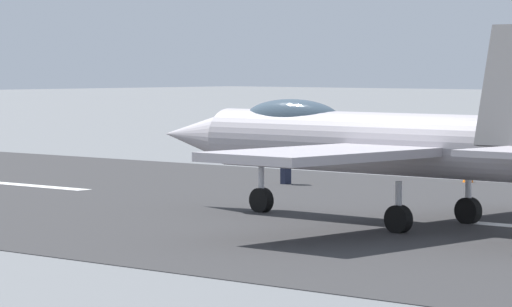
% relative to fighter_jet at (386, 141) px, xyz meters
% --- Properties ---
extents(fighter_jet, '(16.54, 13.80, 5.55)m').
position_rel_fighter_jet_xyz_m(fighter_jet, '(0.00, 0.00, 0.00)').
color(fighter_jet, '#AEA7AD').
rests_on(fighter_jet, ground).
extents(crew_person, '(0.30, 0.70, 1.66)m').
position_rel_fighter_jet_xyz_m(crew_person, '(11.39, -8.79, -1.53)').
color(crew_person, '#1E2338').
rests_on(crew_person, ground).
extents(marker_cone_mid, '(0.44, 0.44, 0.55)m').
position_rel_fighter_jet_xyz_m(marker_cone_mid, '(6.76, -14.10, -2.08)').
color(marker_cone_mid, orange).
rests_on(marker_cone_mid, ground).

